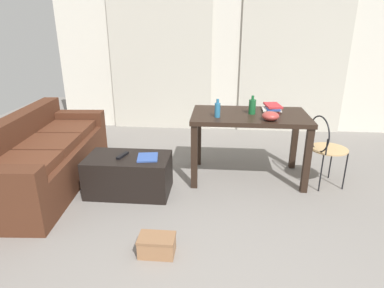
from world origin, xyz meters
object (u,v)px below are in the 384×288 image
Objects in this scene: couch at (42,158)px; craft_table at (249,123)px; bottle_far at (217,110)px; magazine at (148,157)px; bowl at (270,116)px; coffee_table at (129,175)px; bottle_near at (252,106)px; tv_remote_primary at (122,155)px; wire_chair at (324,143)px; book_stack at (273,108)px; shoebox at (157,245)px.

couch is 1.63× the size of craft_table.
bottle_far reaches higher than magazine.
bottle_far is 1.10× the size of bowl.
bottle_far is (0.94, 0.33, 0.67)m from coffee_table.
bottle_near reaches higher than couch.
craft_table is at bearing 24.82° from bottle_far.
tv_remote_primary is at bearing -159.94° from craft_table.
wire_chair is at bearing 4.24° from couch.
craft_table is at bearing 16.24° from magazine.
bowl is at bearing -101.10° from book_stack.
coffee_table is 0.31m from magazine.
shoebox is at bearing -123.22° from book_stack.
couch is 1.27m from magazine.
bottle_near reaches higher than bowl.
magazine reaches higher than shoebox.
tv_remote_primary is (-2.19, -0.35, -0.08)m from wire_chair.
bottle_far reaches higher than tv_remote_primary.
coffee_table is at bearing -170.26° from bowl.
book_stack is (2.62, 0.53, 0.52)m from couch.
bottle_near is 1.54m from tv_remote_primary.
tv_remote_primary reaches higher than shoebox.
wire_chair is at bearing 1.89° from magazine.
book_stack is at bearing 11.37° from couch.
bottle_near is at bearing 15.91° from magazine.
shoebox is (1.53, -1.13, -0.23)m from couch.
shoebox is at bearing -36.42° from couch.
craft_table is 0.85m from wire_chair.
bowl is 0.97× the size of tv_remote_primary.
bottle_near reaches higher than magazine.
craft_table is at bearing 61.70° from shoebox.
bottle_far is 1.14m from tv_remote_primary.
craft_table is 0.20m from bottle_near.
coffee_table is 1.65m from bowl.
bowl reaches higher than tv_remote_primary.
craft_table is at bearing 169.90° from wire_chair.
couch is at bearing -173.93° from bottle_far.
craft_table is 1.48m from tv_remote_primary.
tv_remote_primary is at bearing 167.86° from magazine.
bottle_near is 0.43m from bottle_far.
tv_remote_primary is (0.98, -0.12, 0.12)m from couch.
bottle_far reaches higher than book_stack.
shoebox is at bearing -128.56° from bowl.
bowl reaches higher than coffee_table.
wire_chair is at bearing 39.88° from shoebox.
couch is 2.60m from bowl.
magazine is 1.09m from shoebox.
book_stack is 1.57m from magazine.
shoebox is (0.55, -1.01, -0.35)m from tv_remote_primary.
coffee_table is at bearing -159.16° from bottle_near.
craft_table is 6.53× the size of bottle_far.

